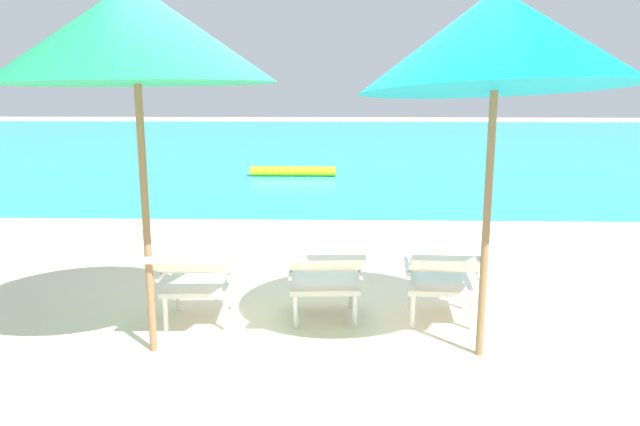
# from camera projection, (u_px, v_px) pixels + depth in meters

# --- Properties ---
(ground_plane) EXTENTS (40.00, 40.00, 0.00)m
(ground_plane) POSITION_uv_depth(u_px,v_px,m) (327.00, 208.00, 8.92)
(ground_plane) COLOR beige
(ocean_band) EXTENTS (40.00, 18.00, 0.01)m
(ocean_band) POSITION_uv_depth(u_px,v_px,m) (332.00, 145.00, 16.95)
(ocean_band) COLOR #28B2B7
(ocean_band) RESTS_ON ground_plane
(swim_buoy) EXTENTS (1.60, 0.18, 0.18)m
(swim_buoy) POSITION_uv_depth(u_px,v_px,m) (293.00, 171.00, 11.71)
(swim_buoy) COLOR yellow
(swim_buoy) RESTS_ON ocean_band
(lounge_chair_left) EXTENTS (0.57, 0.89, 0.68)m
(lounge_chair_left) POSITION_uv_depth(u_px,v_px,m) (195.00, 277.00, 4.57)
(lounge_chair_left) COLOR silver
(lounge_chair_left) RESTS_ON ground_plane
(lounge_chair_center) EXTENTS (0.58, 0.90, 0.68)m
(lounge_chair_center) POSITION_uv_depth(u_px,v_px,m) (325.00, 275.00, 4.62)
(lounge_chair_center) COLOR silver
(lounge_chair_center) RESTS_ON ground_plane
(lounge_chair_right) EXTENTS (0.59, 0.91, 0.68)m
(lounge_chair_right) POSITION_uv_depth(u_px,v_px,m) (444.00, 275.00, 4.60)
(lounge_chair_right) COLOR silver
(lounge_chair_right) RESTS_ON ground_plane
(beach_umbrella_left) EXTENTS (2.28, 2.29, 2.44)m
(beach_umbrella_left) POSITION_uv_depth(u_px,v_px,m) (135.00, 33.00, 3.84)
(beach_umbrella_left) COLOR olive
(beach_umbrella_left) RESTS_ON ground_plane
(beach_umbrella_right) EXTENTS (2.18, 2.21, 2.44)m
(beach_umbrella_right) POSITION_uv_depth(u_px,v_px,m) (497.00, 40.00, 3.79)
(beach_umbrella_right) COLOR olive
(beach_umbrella_right) RESTS_ON ground_plane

